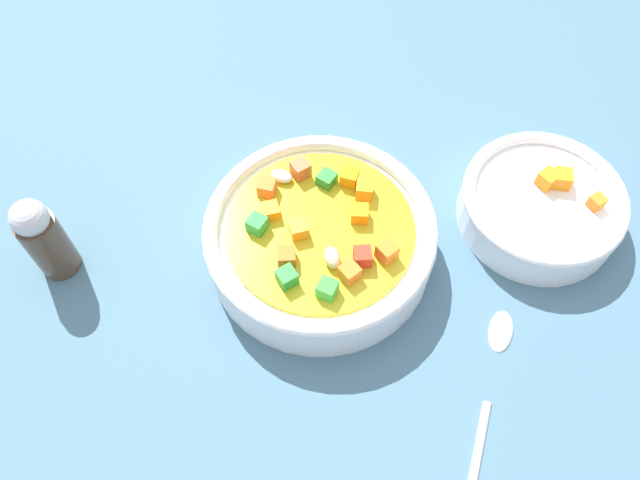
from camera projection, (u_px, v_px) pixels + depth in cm
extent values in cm
cube|color=#42667A|center=(320.00, 259.00, 57.53)|extent=(140.00, 140.00, 2.00)
cylinder|color=white|center=(320.00, 242.00, 55.02)|extent=(19.69, 19.69, 3.87)
torus|color=white|center=(320.00, 228.00, 53.02)|extent=(19.85, 19.85, 1.34)
cylinder|color=gold|center=(320.00, 229.00, 53.19)|extent=(16.11, 16.11, 0.40)
cube|color=orange|center=(358.00, 210.00, 53.19)|extent=(1.84, 1.84, 1.32)
ellipsoid|color=beige|center=(282.00, 176.00, 55.27)|extent=(2.37, 2.24, 0.90)
cube|color=orange|center=(350.00, 177.00, 54.93)|extent=(1.98, 1.98, 1.36)
cube|color=orange|center=(267.00, 188.00, 54.35)|extent=(1.96, 1.96, 1.36)
cube|color=orange|center=(287.00, 257.00, 50.84)|extent=(1.74, 1.74, 1.28)
cube|color=orange|center=(298.00, 227.00, 52.28)|extent=(1.46, 1.46, 1.32)
cube|color=green|center=(327.00, 289.00, 49.29)|extent=(2.02, 2.02, 1.37)
cube|color=#E35A2F|center=(301.00, 169.00, 55.32)|extent=(1.78, 1.78, 1.52)
cube|color=red|center=(362.00, 257.00, 50.75)|extent=(1.73, 1.73, 1.44)
cube|color=#25822C|center=(327.00, 179.00, 54.99)|extent=(2.01, 2.01, 1.12)
cube|color=orange|center=(270.00, 211.00, 53.27)|extent=(1.49, 1.49, 1.09)
ellipsoid|color=beige|center=(332.00, 258.00, 50.78)|extent=(1.37, 2.05, 1.31)
cube|color=orange|center=(387.00, 252.00, 50.94)|extent=(1.87, 1.87, 1.54)
cube|color=green|center=(257.00, 224.00, 52.39)|extent=(2.02, 2.02, 1.39)
cube|color=orange|center=(365.00, 190.00, 54.19)|extent=(1.90, 1.90, 1.45)
cube|color=#21842C|center=(287.00, 277.00, 49.82)|extent=(1.76, 1.76, 1.38)
cube|color=orange|center=(350.00, 272.00, 50.07)|extent=(1.86, 1.86, 1.33)
cylinder|color=silver|center=(474.00, 478.00, 46.38)|extent=(7.36, 10.18, 0.70)
ellipsoid|color=silver|center=(502.00, 329.00, 52.33)|extent=(3.89, 4.37, 0.99)
cylinder|color=white|center=(539.00, 209.00, 57.25)|extent=(14.43, 14.43, 3.24)
torus|color=white|center=(545.00, 196.00, 55.62)|extent=(14.58, 14.58, 1.15)
cube|color=orange|center=(597.00, 202.00, 54.93)|extent=(1.51, 1.51, 1.20)
cube|color=orange|center=(562.00, 179.00, 56.01)|extent=(2.08, 2.08, 1.57)
cube|color=orange|center=(547.00, 179.00, 56.04)|extent=(1.94, 1.94, 1.48)
cylinder|color=#4C3828|center=(48.00, 245.00, 53.21)|extent=(3.42, 3.42, 6.75)
sphere|color=silver|center=(29.00, 218.00, 49.67)|extent=(3.08, 3.08, 3.08)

